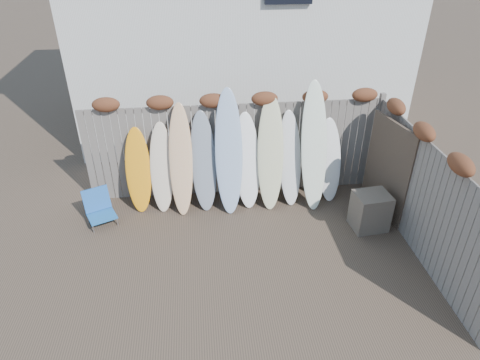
{
  "coord_description": "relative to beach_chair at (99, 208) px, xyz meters",
  "views": [
    {
      "loc": [
        -0.7,
        -5.4,
        5.06
      ],
      "look_at": [
        0.0,
        1.2,
        1.0
      ],
      "focal_mm": 32.0,
      "sensor_mm": 36.0,
      "label": 1
    }
  ],
  "objects": [
    {
      "name": "surfboard_4",
      "position": [
        2.55,
        0.33,
        0.88
      ],
      "size": [
        0.56,
        0.85,
        2.39
      ],
      "primitive_type": "ellipsoid",
      "rotation": [
        -0.31,
        0.0,
        -0.04
      ],
      "color": "#9CB5DB",
      "rests_on": "ground"
    },
    {
      "name": "surfboard_8",
      "position": [
        4.23,
        0.31,
        0.93
      ],
      "size": [
        0.52,
        0.87,
        2.48
      ],
      "primitive_type": "ellipsoid",
      "rotation": [
        -0.31,
        0.0,
        -0.01
      ],
      "color": "white",
      "rests_on": "ground"
    },
    {
      "name": "ground",
      "position": [
        2.69,
        -1.59,
        -0.31
      ],
      "size": [
        80.0,
        80.0,
        0.0
      ],
      "primitive_type": "plane",
      "color": "#493A2D"
    },
    {
      "name": "surfboard_6",
      "position": [
        3.38,
        0.37,
        0.8
      ],
      "size": [
        0.58,
        0.82,
        2.22
      ],
      "primitive_type": "ellipsoid",
      "rotation": [
        -0.31,
        0.0,
        -0.09
      ],
      "color": "beige",
      "rests_on": "ground"
    },
    {
      "name": "house",
      "position": [
        3.19,
        4.91,
        2.89
      ],
      "size": [
        8.5,
        5.5,
        6.33
      ],
      "color": "silver",
      "rests_on": "ground"
    },
    {
      "name": "surfboard_7",
      "position": [
        3.79,
        0.41,
        0.63
      ],
      "size": [
        0.5,
        0.7,
        1.88
      ],
      "primitive_type": "ellipsoid",
      "rotation": [
        -0.31,
        0.0,
        0.07
      ],
      "color": "silver",
      "rests_on": "ground"
    },
    {
      "name": "surfboard_5",
      "position": [
        2.92,
        0.41,
        0.63
      ],
      "size": [
        0.55,
        0.7,
        1.88
      ],
      "primitive_type": "ellipsoid",
      "rotation": [
        -0.31,
        0.0,
        0.07
      ],
      "color": "white",
      "rests_on": "ground"
    },
    {
      "name": "surfboard_1",
      "position": [
        1.22,
        0.43,
        0.57
      ],
      "size": [
        0.52,
        0.67,
        1.75
      ],
      "primitive_type": "ellipsoid",
      "rotation": [
        -0.31,
        0.0,
        -0.09
      ],
      "color": "beige",
      "rests_on": "ground"
    },
    {
      "name": "back_fence",
      "position": [
        2.75,
        0.8,
        0.88
      ],
      "size": [
        6.05,
        0.28,
        2.24
      ],
      "color": "slate",
      "rests_on": "ground"
    },
    {
      "name": "surfboard_0",
      "position": [
        0.76,
        0.46,
        0.52
      ],
      "size": [
        0.5,
        0.6,
        1.66
      ],
      "primitive_type": "ellipsoid",
      "rotation": [
        -0.31,
        0.0,
        -0.01
      ],
      "color": "orange",
      "rests_on": "ground"
    },
    {
      "name": "beach_chair",
      "position": [
        0.0,
        0.0,
        0.0
      ],
      "size": [
        0.68,
        0.69,
        0.67
      ],
      "color": "#2267AE",
      "rests_on": "ground"
    },
    {
      "name": "surfboard_9",
      "position": [
        4.63,
        0.45,
        0.53
      ],
      "size": [
        0.52,
        0.64,
        1.68
      ],
      "primitive_type": "ellipsoid",
      "rotation": [
        -0.31,
        0.0,
        0.06
      ],
      "color": "white",
      "rests_on": "ground"
    },
    {
      "name": "wooden_crate",
      "position": [
        5.12,
        -0.74,
        0.06
      ],
      "size": [
        0.68,
        0.59,
        0.74
      ],
      "primitive_type": "cube",
      "rotation": [
        0.0,
        0.0,
        0.11
      ],
      "color": "#6C6151",
      "rests_on": "ground"
    },
    {
      "name": "lattice_panel",
      "position": [
        5.54,
        -0.26,
        0.66
      ],
      "size": [
        0.31,
        1.28,
        1.94
      ],
      "primitive_type": "cube",
      "rotation": [
        0.0,
        0.0,
        0.2
      ],
      "color": "#3A2C23",
      "rests_on": "ground"
    },
    {
      "name": "surfboard_3",
      "position": [
        2.05,
        0.41,
        0.66
      ],
      "size": [
        0.54,
        0.72,
        1.94
      ],
      "primitive_type": "ellipsoid",
      "rotation": [
        -0.31,
        0.0,
        0.05
      ],
      "color": "gray",
      "rests_on": "ground"
    },
    {
      "name": "surfboard_2",
      "position": [
        1.62,
        0.34,
        0.76
      ],
      "size": [
        0.5,
        0.78,
        2.14
      ],
      "primitive_type": "ellipsoid",
      "rotation": [
        -0.31,
        0.0,
        -0.07
      ],
      "color": "tan",
      "rests_on": "ground"
    },
    {
      "name": "right_fence",
      "position": [
        5.69,
        -1.34,
        0.83
      ],
      "size": [
        0.28,
        4.4,
        2.24
      ],
      "color": "slate",
      "rests_on": "ground"
    }
  ]
}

